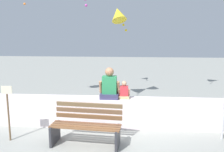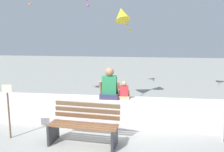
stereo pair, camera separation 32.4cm
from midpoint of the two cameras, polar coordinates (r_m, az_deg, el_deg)
name	(u,v)px [view 1 (the left image)]	position (r m, az deg, el deg)	size (l,w,h in m)	color
ground_plane	(103,143)	(5.67, -3.92, -15.52)	(40.00, 40.00, 0.00)	gray
seawall_ledge	(107,112)	(6.53, -2.54, -8.44)	(6.62, 0.55, 0.75)	silver
park_bench	(86,126)	(5.52, -7.74, -11.63)	(1.58, 0.74, 0.88)	brown
person_adult	(109,86)	(6.36, -2.06, -2.45)	(0.54, 0.39, 0.82)	#343456
person_child	(124,92)	(6.36, 1.41, -3.71)	(0.31, 0.23, 0.47)	tan
kite_yellow	(118,14)	(8.60, 0.38, 14.30)	(0.76, 0.83, 0.91)	yellow
sign_post	(8,109)	(6.07, -24.67, -6.98)	(0.24, 0.04, 1.29)	brown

